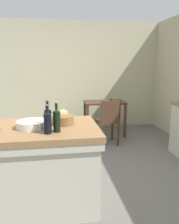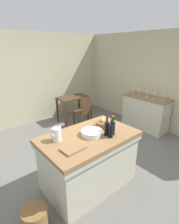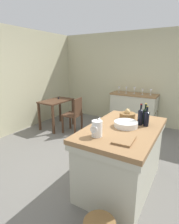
% 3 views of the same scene
% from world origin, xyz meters
% --- Properties ---
extents(ground_plane, '(6.76, 6.76, 0.00)m').
position_xyz_m(ground_plane, '(0.00, 0.00, 0.00)').
color(ground_plane, '#66635E').
extents(wall_back, '(5.32, 0.12, 2.60)m').
position_xyz_m(wall_back, '(0.00, 2.60, 1.30)').
color(wall_back, '#B7B28E').
rests_on(wall_back, ground).
extents(island_table, '(1.49, 0.92, 0.92)m').
position_xyz_m(island_table, '(-0.34, -0.56, 0.49)').
color(island_table, olive).
rests_on(island_table, ground).
extents(writing_desk, '(0.91, 0.58, 0.82)m').
position_xyz_m(writing_desk, '(1.05, 1.85, 0.64)').
color(writing_desk, '#472D1E').
rests_on(writing_desk, ground).
extents(wooden_chair, '(0.43, 0.43, 0.91)m').
position_xyz_m(wooden_chair, '(0.97, 1.22, 0.50)').
color(wooden_chair, '#472D1E').
rests_on(wooden_chair, ground).
extents(wash_bowl, '(0.33, 0.33, 0.08)m').
position_xyz_m(wash_bowl, '(-0.31, -0.58, 0.95)').
color(wash_bowl, white).
rests_on(wash_bowl, island_table).
extents(bread_basket, '(0.24, 0.24, 0.17)m').
position_xyz_m(bread_basket, '(0.02, -0.49, 0.98)').
color(bread_basket, brown).
rests_on(bread_basket, island_table).
extents(wine_bottle_dark, '(0.07, 0.07, 0.30)m').
position_xyz_m(wine_bottle_dark, '(-0.05, -0.78, 1.04)').
color(wine_bottle_dark, black).
rests_on(wine_bottle_dark, island_table).
extents(wine_bottle_amber, '(0.07, 0.07, 0.31)m').
position_xyz_m(wine_bottle_amber, '(-0.13, -0.73, 1.04)').
color(wine_bottle_amber, black).
rests_on(wine_bottle_amber, island_table).
extents(wine_bottle_green, '(0.07, 0.07, 0.29)m').
position_xyz_m(wine_bottle_green, '(-0.14, -0.82, 1.03)').
color(wine_bottle_green, black).
rests_on(wine_bottle_green, island_table).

